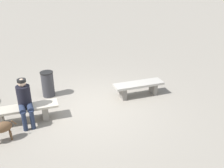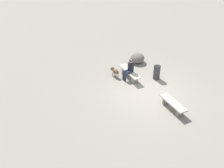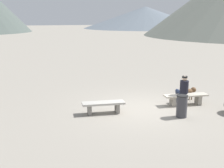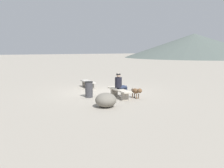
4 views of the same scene
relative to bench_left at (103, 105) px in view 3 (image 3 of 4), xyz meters
The scene contains 7 objects.
ground 1.74m from the bench_left, ahead, with size 210.00×210.00×0.06m, color gray.
bench_left is the anchor object (origin of this frame).
bench_right 3.50m from the bench_left, ahead, with size 1.85×0.56×0.44m.
seated_person 3.43m from the bench_left, ahead, with size 0.34×0.65×1.22m.
dog 4.14m from the bench_left, 11.11° to the left, with size 0.71×0.33×0.53m.
trash_bin 2.86m from the bench_left, 23.22° to the right, with size 0.40×0.40×0.81m.
distant_peak_0 77.44m from the bench_left, 67.12° to the left, with size 36.20×36.20×6.22m, color slate.
Camera 3 is at (-4.13, -10.17, 3.57)m, focal length 46.38 mm.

